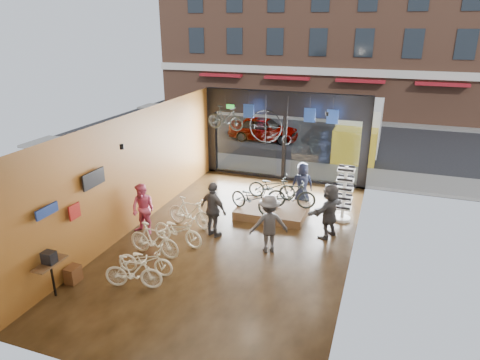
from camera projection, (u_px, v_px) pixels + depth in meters
The scene contains 34 objects.
ground_plane at pixel (237, 240), 13.48m from camera, with size 7.00×12.00×0.04m, color black.
ceiling at pixel (236, 121), 12.16m from camera, with size 7.00×12.00×0.04m, color black.
wall_left at pixel (135, 171), 13.92m from camera, with size 0.04×12.00×3.80m, color #9D6326.
wall_right at pixel (357, 199), 11.72m from camera, with size 0.04×12.00×3.80m, color beige.
wall_back at pixel (120, 298), 7.49m from camera, with size 7.00×0.04×3.80m, color beige.
storefront at pixel (285, 137), 18.13m from camera, with size 7.00×0.26×3.80m, color black, non-canonical shape.
exit_sign at pixel (230, 107), 18.37m from camera, with size 0.35×0.06×0.18m, color #198C26.
street_road at pixel (318, 132), 26.75m from camera, with size 30.00×18.00×0.02m, color black.
sidewalk_near at pixel (289, 169), 19.83m from camera, with size 30.00×2.40×0.12m, color slate.
sidewalk_far at pixel (328, 119), 30.27m from camera, with size 30.00×2.00×0.12m, color slate.
opposite_building at pixel (340, 14), 30.08m from camera, with size 26.00×5.00×14.00m, color brown.
street_car at pixel (263, 129), 24.70m from camera, with size 1.62×4.02×1.37m, color gray.
box_truck at pixel (359, 130), 21.94m from camera, with size 2.10×6.29×2.48m, color silver, non-canonical shape.
floor_bike_1 at pixel (133, 272), 10.91m from camera, with size 0.43×1.52×0.92m, color white.
floor_bike_2 at pixel (145, 260), 11.54m from camera, with size 0.55×1.57×0.83m, color white.
floor_bike_3 at pixel (154, 240), 12.43m from camera, with size 0.47×1.68×1.01m, color white.
floor_bike_4 at pixel (178, 230), 13.09m from camera, with size 0.62×1.77×0.93m, color white.
floor_bike_5 at pixel (190, 212), 14.19m from camera, with size 0.48×1.72×1.03m, color white.
display_platform at pixel (272, 211), 15.22m from camera, with size 2.40×1.80×0.30m, color brown.
display_bike_left at pixel (252, 199), 14.65m from camera, with size 0.63×1.80×0.94m, color #202725.
display_bike_mid at pixel (291, 195), 14.90m from camera, with size 0.48×1.70×1.02m, color #202725.
display_bike_right at pixel (272, 187), 15.74m from camera, with size 0.62×1.77×0.93m, color #202725.
customer_1 at pixel (143, 209), 13.62m from camera, with size 0.82×0.64×1.69m, color #CC4C72.
customer_2 at pixel (214, 210), 13.44m from camera, with size 1.07×0.45×1.82m, color #3F3F44.
customer_3 at pixel (269, 224), 12.53m from camera, with size 1.15×0.66×1.79m, color #3F3F44.
customer_4 at pixel (302, 184), 15.75m from camera, with size 0.82×0.53×1.67m, color #161C33.
customer_5 at pixel (329, 211), 13.40m from camera, with size 1.67×0.53×1.80m, color #3F3F44.
sunglasses_rack at pixel (344, 194), 14.52m from camera, with size 0.58×0.47×1.96m, color white, non-canonical shape.
wall_merch at pixel (67, 235), 10.99m from camera, with size 0.40×2.40×2.60m, color navy, non-canonical shape.
penny_farthing at pixel (272, 128), 16.96m from camera, with size 1.67×0.06×1.34m, color black, non-canonical shape.
hung_bike at pixel (225, 118), 16.80m from camera, with size 0.45×1.58×0.95m, color #202725.
jersey_left at pixel (249, 111), 17.45m from camera, with size 0.45×0.03×0.55m, color #1E3F99.
jersey_mid at pixel (310, 115), 16.66m from camera, with size 0.45×0.03×0.55m, color #1E3F99.
jersey_right at pixel (332, 117), 16.39m from camera, with size 0.45×0.03×0.55m, color #1E3F99.
Camera 1 is at (4.09, -11.27, 6.44)m, focal length 32.00 mm.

